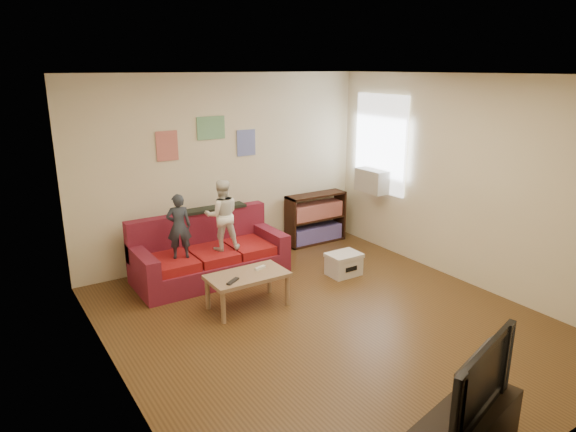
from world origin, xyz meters
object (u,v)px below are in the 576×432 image
sofa (208,256)px  child_b (222,215)px  bookshelf (316,221)px  file_box (344,264)px  child_a (179,226)px  television (469,378)px  coffee_table (247,279)px

sofa → child_b: child_b is taller
bookshelf → file_box: size_ratio=2.25×
child_a → television: 4.04m
child_a → coffee_table: (0.46, -0.94, -0.48)m
file_box → sofa: bearing=149.2°
file_box → child_a: bearing=159.1°
coffee_table → bookshelf: 2.54m
child_a → bookshelf: child_a is taller
bookshelf → television: 4.96m
child_a → file_box: (2.05, -0.78, -0.68)m
child_b → coffee_table: 1.09m
sofa → child_b: (0.15, -0.17, 0.60)m
sofa → child_b: bearing=-48.8°
coffee_table → child_a: bearing=116.0°
bookshelf → child_b: bearing=-163.9°
child_b → bookshelf: bearing=-147.6°
child_a → coffee_table: child_a is taller
child_b → bookshelf: 2.07m
child_b → television: size_ratio=0.96×
child_a → television: size_ratio=0.85×
coffee_table → child_b: bearing=81.5°
child_b → bookshelf: child_b is taller
child_b → coffee_table: size_ratio=1.01×
coffee_table → television: television is taller
bookshelf → child_a: bearing=-167.6°
sofa → coffee_table: size_ratio=2.13×
child_b → file_box: bearing=167.9°
child_a → television: bearing=115.8°
child_b → television: (-0.04, -4.00, -0.19)m
child_b → bookshelf: (1.92, 0.55, -0.53)m
bookshelf → television: (-1.95, -4.55, 0.34)m
sofa → coffee_table: sofa is taller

